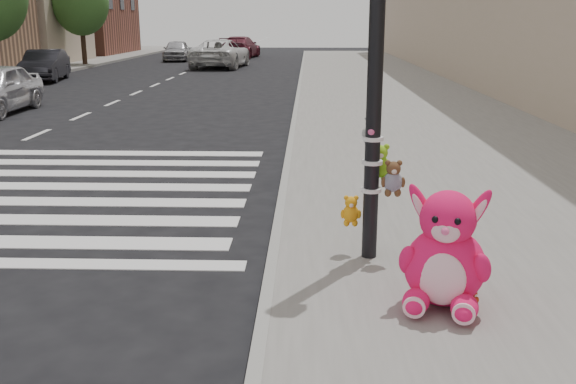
# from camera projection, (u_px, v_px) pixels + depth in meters

# --- Properties ---
(ground) EXTENTS (120.00, 120.00, 0.00)m
(ground) POSITION_uv_depth(u_px,v_px,m) (77.00, 345.00, 5.37)
(ground) COLOR black
(ground) RESTS_ON ground
(sidewalk_near) EXTENTS (7.00, 80.00, 0.14)m
(sidewalk_near) POSITION_uv_depth(u_px,v_px,m) (441.00, 134.00, 14.85)
(sidewalk_near) COLOR slate
(sidewalk_near) RESTS_ON ground
(curb_edge) EXTENTS (0.12, 80.00, 0.15)m
(curb_edge) POSITION_uv_depth(u_px,v_px,m) (292.00, 133.00, 14.96)
(curb_edge) COLOR gray
(curb_edge) RESTS_ON ground
(signal_pole) EXTENTS (0.67, 0.50, 4.00)m
(signal_pole) POSITION_uv_depth(u_px,v_px,m) (376.00, 103.00, 6.58)
(signal_pole) COLOR black
(signal_pole) RESTS_ON sidewalk_near
(tree_far_c) EXTENTS (3.20, 3.20, 5.44)m
(tree_far_c) POSITION_uv_depth(u_px,v_px,m) (80.00, 2.00, 36.63)
(tree_far_c) COLOR #382619
(tree_far_c) RESTS_ON sidewalk_far
(pink_bunny) EXTENTS (0.88, 0.97, 1.13)m
(pink_bunny) POSITION_uv_depth(u_px,v_px,m) (445.00, 257.00, 5.67)
(pink_bunny) COLOR #FF155D
(pink_bunny) RESTS_ON sidewalk_near
(red_teddy) EXTENTS (0.17, 0.15, 0.20)m
(red_teddy) POSITION_uv_depth(u_px,v_px,m) (473.00, 299.00, 5.69)
(red_teddy) COLOR #B72C12
(red_teddy) RESTS_ON sidewalk_near
(car_dark_far) EXTENTS (2.12, 4.33, 1.37)m
(car_dark_far) POSITION_uv_depth(u_px,v_px,m) (45.00, 65.00, 28.41)
(car_dark_far) COLOR black
(car_dark_far) RESTS_ON ground
(car_white_near) EXTENTS (3.03, 5.85, 1.58)m
(car_white_near) POSITION_uv_depth(u_px,v_px,m) (221.00, 54.00, 36.36)
(car_white_near) COLOR silver
(car_white_near) RESTS_ON ground
(car_maroon_near) EXTENTS (2.69, 5.43, 1.52)m
(car_maroon_near) POSITION_uv_depth(u_px,v_px,m) (240.00, 47.00, 45.76)
(car_maroon_near) COLOR #5B1A27
(car_maroon_near) RESTS_ON ground
(car_silver_deep) EXTENTS (2.01, 4.14, 1.36)m
(car_silver_deep) POSITION_uv_depth(u_px,v_px,m) (177.00, 50.00, 42.44)
(car_silver_deep) COLOR #ACABB0
(car_silver_deep) RESTS_ON ground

